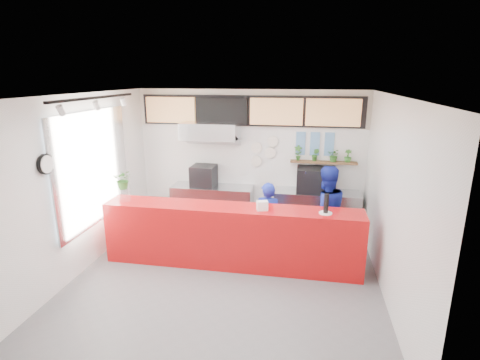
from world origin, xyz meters
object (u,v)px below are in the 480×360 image
Objects in this scene: espresso_machine at (316,180)px; pepper_mill at (326,203)px; staff_right at (325,212)px; service_counter at (231,236)px; panini_oven at (204,176)px; staff_center at (267,220)px.

espresso_machine is 2.48× the size of pepper_mill.
service_counter is at bearing -0.36° from staff_right.
pepper_mill reaches higher than service_counter.
service_counter is at bearing -129.57° from espresso_machine.
staff_center is at bearing -38.00° from panini_oven.
staff_center reaches higher than espresso_machine.
service_counter is 2.58× the size of staff_right.
panini_oven is at bearing -45.85° from staff_right.
espresso_machine is (1.46, 1.80, 0.61)m from service_counter.
espresso_machine is at bearing 94.06° from pepper_mill.
pepper_mill reaches higher than staff_center.
pepper_mill is (1.00, -0.52, 0.56)m from staff_center.
panini_oven is at bearing -40.99° from staff_center.
espresso_machine is (2.45, 0.00, 0.02)m from panini_oven.
espresso_machine is 1.65m from staff_center.
espresso_machine is 1.22m from staff_right.
panini_oven is 2.87m from staff_right.
staff_center is 1.26m from pepper_mill.
panini_oven is 0.65× the size of espresso_machine.
espresso_machine is at bearing 2.24° from panini_oven.
staff_right reaches higher than staff_center.
pepper_mill is (-0.02, -0.68, 0.40)m from staff_right.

